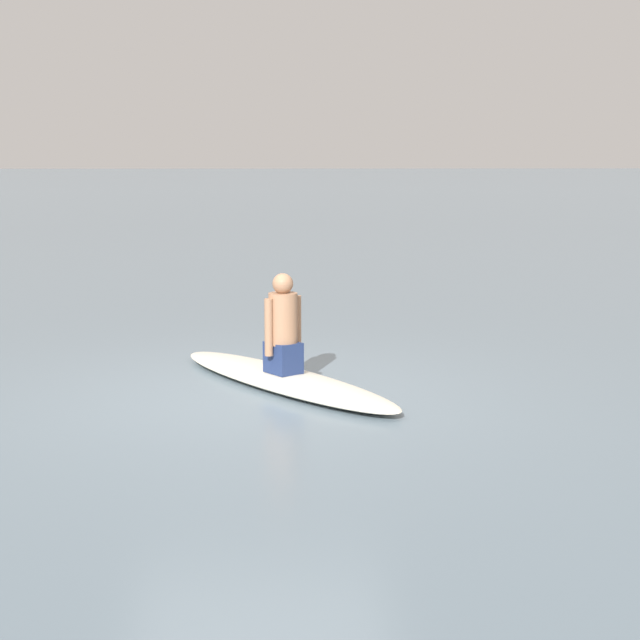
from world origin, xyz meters
name	(u,v)px	position (x,y,z in m)	size (l,w,h in m)	color
ground_plane	(258,395)	(0.00, 0.00, 0.00)	(400.00, 400.00, 0.00)	slate
surfboard	(283,379)	(-0.38, 0.24, 0.06)	(3.24, 0.72, 0.13)	silver
person_paddler	(283,328)	(-0.38, 0.24, 0.56)	(0.41, 0.39, 0.96)	navy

